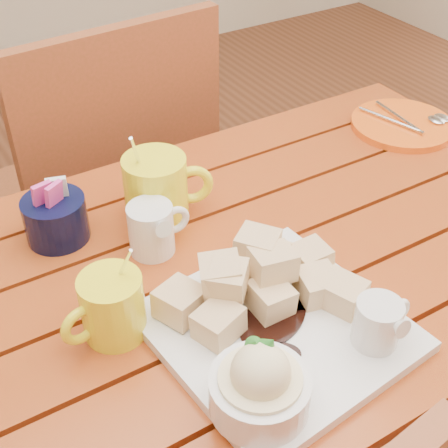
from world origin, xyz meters
TOP-DOWN VIEW (x-y plane):
  - table at (0.00, 0.00)m, footprint 1.20×0.79m
  - dessert_plate at (-0.04, -0.11)m, footprint 0.32×0.32m
  - coffee_mug_left at (-0.21, 0.02)m, footprint 0.12×0.08m
  - coffee_mug_right at (-0.04, 0.21)m, footprint 0.14×0.10m
  - cream_pitcher at (-0.09, 0.14)m, footprint 0.10×0.08m
  - sugar_caddy at (-0.20, 0.24)m, footprint 0.10×0.10m
  - orange_saucer at (0.50, 0.22)m, footprint 0.20×0.20m
  - chair_far at (0.02, 0.64)m, footprint 0.48×0.48m

SIDE VIEW (x-z plane):
  - chair_far at x=0.02m, z-range 0.06..1.01m
  - table at x=0.00m, z-range 0.27..1.02m
  - orange_saucer at x=0.50m, z-range 0.75..0.77m
  - dessert_plate at x=-0.04m, z-range 0.73..0.84m
  - sugar_caddy at x=-0.20m, z-range 0.73..0.84m
  - cream_pitcher at x=-0.09m, z-range 0.75..0.83m
  - coffee_mug_left at x=-0.21m, z-range 0.73..0.86m
  - coffee_mug_right at x=-0.04m, z-range 0.72..0.89m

